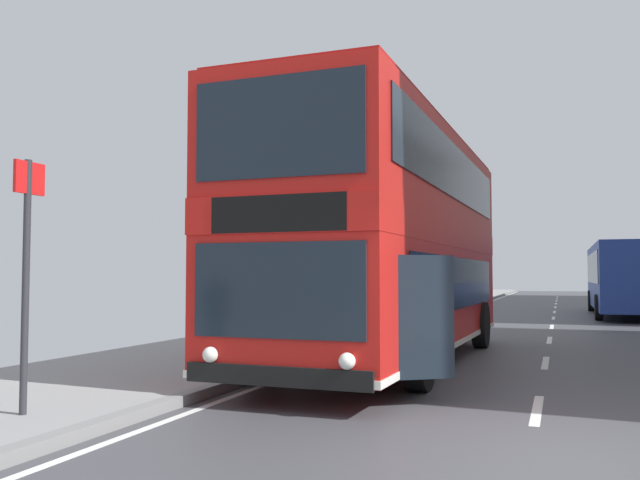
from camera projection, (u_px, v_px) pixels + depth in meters
The scene contains 4 objects.
ground at pixel (444, 453), 6.17m from camera, with size 15.80×140.00×0.20m.
double_decker_bus_main at pixel (390, 242), 13.06m from camera, with size 3.27×10.61×4.38m.
background_bus_far_lane at pixel (625, 277), 28.13m from camera, with size 2.72×10.91×2.90m.
bus_stop_sign_near at pixel (27, 257), 7.49m from camera, with size 0.08×0.44×2.80m.
Camera 1 is at (0.31, -6.28, 1.65)m, focal length 38.21 mm.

